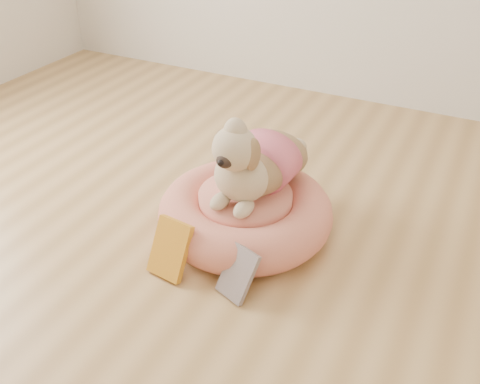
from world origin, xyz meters
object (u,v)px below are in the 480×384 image
at_px(dog, 255,148).
at_px(pet_bed, 245,212).
at_px(book_white, 238,273).
at_px(book_yellow, 170,249).

bearing_deg(dog, pet_bed, -117.51).
distance_m(dog, book_white, 0.50).
bearing_deg(pet_bed, dog, 58.71).
bearing_deg(pet_bed, book_yellow, -110.88).
relative_size(dog, book_white, 2.72).
distance_m(pet_bed, book_white, 0.38).
relative_size(pet_bed, dog, 1.38).
relative_size(dog, book_yellow, 2.35).
bearing_deg(book_yellow, dog, 75.15).
xyz_separation_m(pet_bed, dog, (0.02, 0.04, 0.29)).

